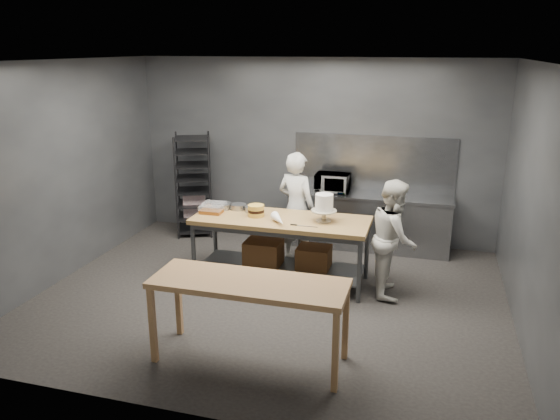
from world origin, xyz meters
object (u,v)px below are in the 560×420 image
at_px(microwave, 332,183).
at_px(frosted_cake_stand, 324,205).
at_px(chef_behind, 296,208).
at_px(chef_right, 394,238).
at_px(work_table, 282,242).
at_px(speed_rack, 194,186).
at_px(layer_cake, 256,211).
at_px(near_counter, 249,289).

bearing_deg(microwave, frosted_cake_stand, -83.45).
xyz_separation_m(chef_behind, chef_right, (1.50, -0.75, -0.07)).
distance_m(work_table, speed_rack, 2.56).
xyz_separation_m(speed_rack, microwave, (2.41, 0.08, 0.19)).
relative_size(work_table, speed_rack, 1.37).
bearing_deg(speed_rack, work_table, -37.46).
xyz_separation_m(microwave, frosted_cake_stand, (0.19, -1.63, 0.10)).
xyz_separation_m(chef_behind, frosted_cake_stand, (0.57, -0.76, 0.31)).
height_order(microwave, frosted_cake_stand, frosted_cake_stand).
bearing_deg(chef_right, speed_rack, 59.63).
height_order(frosted_cake_stand, layer_cake, frosted_cake_stand).
bearing_deg(chef_right, near_counter, 141.39).
xyz_separation_m(chef_right, microwave, (-1.12, 1.63, 0.28)).
bearing_deg(microwave, chef_behind, -113.53).
height_order(near_counter, layer_cake, layer_cake).
bearing_deg(chef_behind, layer_cake, 83.55).
bearing_deg(frosted_cake_stand, chef_behind, 126.74).
xyz_separation_m(chef_behind, layer_cake, (-0.38, -0.78, 0.15)).
bearing_deg(near_counter, chef_right, 58.06).
bearing_deg(speed_rack, microwave, 1.90).
distance_m(work_table, chef_behind, 0.81).
distance_m(microwave, layer_cake, 1.82).
distance_m(microwave, frosted_cake_stand, 1.65).
bearing_deg(layer_cake, frosted_cake_stand, 1.27).
xyz_separation_m(work_table, frosted_cake_stand, (0.57, -0.00, 0.58)).
bearing_deg(speed_rack, chef_right, -23.70).
distance_m(chef_right, microwave, 1.99).
bearing_deg(speed_rack, near_counter, -58.10).
distance_m(frosted_cake_stand, layer_cake, 0.96).
relative_size(chef_right, layer_cake, 6.89).
bearing_deg(chef_behind, microwave, -94.33).
relative_size(chef_right, microwave, 2.86).
relative_size(work_table, near_counter, 1.20).
height_order(speed_rack, chef_right, speed_rack).
xyz_separation_m(near_counter, microwave, (0.17, 3.68, 0.24)).
distance_m(chef_right, layer_cake, 1.89).
relative_size(chef_behind, frosted_cake_stand, 4.49).
bearing_deg(layer_cake, speed_rack, 136.42).
bearing_deg(speed_rack, chef_behind, -21.34).
bearing_deg(chef_right, chef_behind, 56.57).
distance_m(speed_rack, frosted_cake_stand, 3.04).
relative_size(chef_behind, layer_cake, 7.54).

